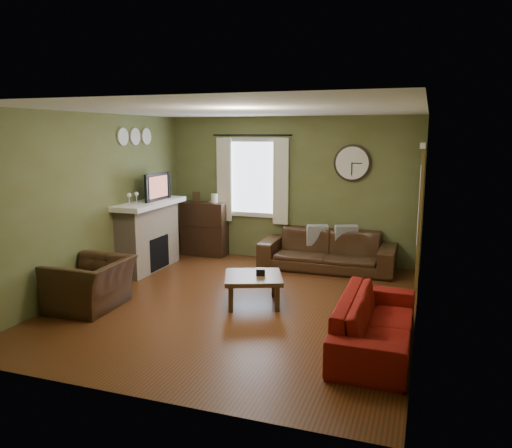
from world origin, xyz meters
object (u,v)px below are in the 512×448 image
(coffee_table, at_px, (253,290))
(sofa_brown, at_px, (327,250))
(sofa_red, at_px, (375,322))
(bookshelf, at_px, (205,229))
(armchair, at_px, (91,284))

(coffee_table, bearing_deg, sofa_brown, 73.75)
(sofa_brown, relative_size, sofa_red, 1.17)
(bookshelf, bearing_deg, armchair, -93.30)
(sofa_brown, bearing_deg, coffee_table, -106.25)
(sofa_red, height_order, armchair, armchair)
(bookshelf, height_order, armchair, bookshelf)
(sofa_red, bearing_deg, armchair, 89.60)
(sofa_red, xyz_separation_m, armchair, (-3.71, 0.03, 0.04))
(armchair, bearing_deg, sofa_brown, 135.89)
(armchair, height_order, coffee_table, armchair)
(sofa_brown, bearing_deg, sofa_red, -69.38)
(bookshelf, xyz_separation_m, armchair, (-0.18, -3.19, -0.18))
(sofa_red, relative_size, armchair, 1.92)
(coffee_table, bearing_deg, armchair, -156.90)
(sofa_brown, height_order, coffee_table, sofa_brown)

